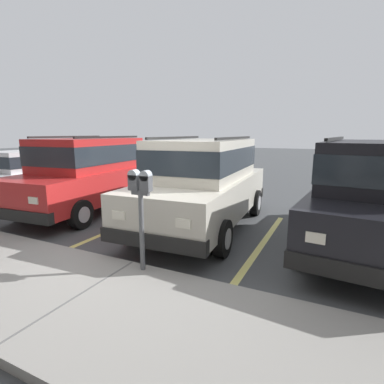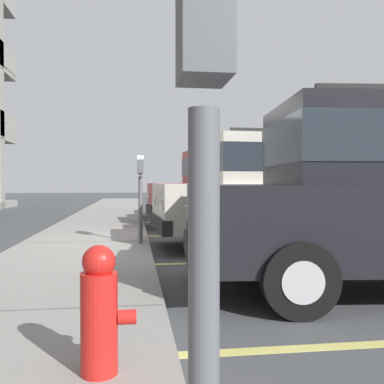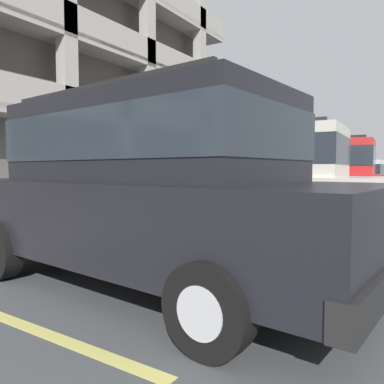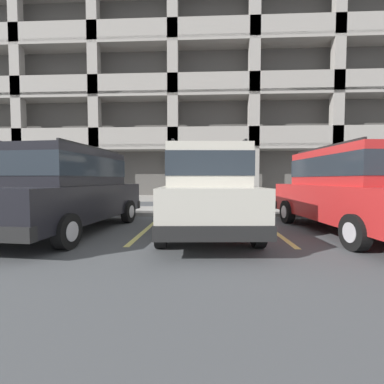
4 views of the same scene
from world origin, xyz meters
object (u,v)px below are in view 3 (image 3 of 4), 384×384
(parking_meter_near, at_px, (139,171))
(dark_hatchback, at_px, (310,176))
(silver_suv, at_px, (256,178))
(red_sedan, at_px, (149,185))
(blue_coupe, at_px, (343,183))

(parking_meter_near, bearing_deg, dark_hatchback, -36.67)
(silver_suv, height_order, red_sedan, same)
(blue_coupe, height_order, parking_meter_near, parking_meter_near)
(red_sedan, relative_size, dark_hatchback, 1.00)
(red_sedan, xyz_separation_m, blue_coupe, (9.93, -0.05, -0.27))
(red_sedan, height_order, parking_meter_near, red_sedan)
(silver_suv, distance_m, parking_meter_near, 2.68)
(silver_suv, height_order, dark_hatchback, same)
(red_sedan, xyz_separation_m, dark_hatchback, (6.70, 0.13, 0.00))
(dark_hatchback, xyz_separation_m, blue_coupe, (3.22, -0.19, -0.27))
(dark_hatchback, bearing_deg, parking_meter_near, 138.38)
(blue_coupe, relative_size, parking_meter_near, 3.03)
(red_sedan, bearing_deg, silver_suv, 7.99)
(silver_suv, distance_m, red_sedan, 3.28)
(silver_suv, relative_size, blue_coupe, 1.08)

